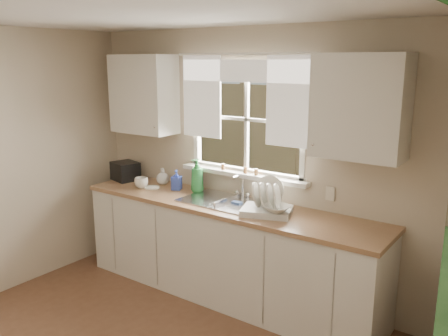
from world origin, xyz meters
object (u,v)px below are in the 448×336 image
Objects in this scene: dish_rack at (267,205)px; soap_bottle_a at (197,176)px; black_appliance at (125,171)px; cup at (141,183)px.

soap_bottle_a is at bearing 168.20° from dish_rack.
dish_rack reaches higher than black_appliance.
soap_bottle_a is at bearing 19.76° from black_appliance.
black_appliance is (-1.86, 0.11, 0.02)m from dish_rack.
dish_rack is at bearing 6.90° from soap_bottle_a.
dish_rack is at bearing 10.58° from cup.
cup is (-0.56, -0.22, -0.11)m from soap_bottle_a.
dish_rack is 1.82× the size of black_appliance.
soap_bottle_a is 0.61m from cup.
dish_rack is 1.86m from black_appliance.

